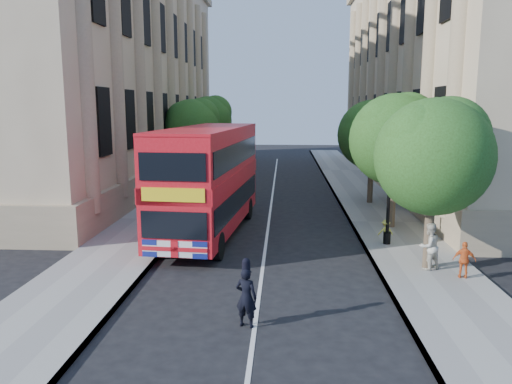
# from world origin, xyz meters

# --- Properties ---
(ground) EXTENTS (120.00, 120.00, 0.00)m
(ground) POSITION_xyz_m (0.00, 0.00, 0.00)
(ground) COLOR black
(ground) RESTS_ON ground
(pavement_right) EXTENTS (3.50, 80.00, 0.12)m
(pavement_right) POSITION_xyz_m (5.75, 10.00, 0.06)
(pavement_right) COLOR gray
(pavement_right) RESTS_ON ground
(pavement_left) EXTENTS (3.50, 80.00, 0.12)m
(pavement_left) POSITION_xyz_m (-5.75, 10.00, 0.06)
(pavement_left) COLOR gray
(pavement_left) RESTS_ON ground
(building_right) EXTENTS (12.00, 38.00, 18.00)m
(building_right) POSITION_xyz_m (13.80, 24.00, 9.00)
(building_right) COLOR tan
(building_right) RESTS_ON ground
(building_left) EXTENTS (12.00, 38.00, 18.00)m
(building_left) POSITION_xyz_m (-13.80, 24.00, 9.00)
(building_left) COLOR tan
(building_left) RESTS_ON ground
(tree_right_near) EXTENTS (4.00, 4.00, 6.08)m
(tree_right_near) POSITION_xyz_m (5.84, 3.03, 4.25)
(tree_right_near) COLOR #473828
(tree_right_near) RESTS_ON ground
(tree_right_mid) EXTENTS (4.20, 4.20, 6.37)m
(tree_right_mid) POSITION_xyz_m (5.84, 9.03, 4.45)
(tree_right_mid) COLOR #473828
(tree_right_mid) RESTS_ON ground
(tree_right_far) EXTENTS (4.00, 4.00, 6.15)m
(tree_right_far) POSITION_xyz_m (5.84, 15.03, 4.31)
(tree_right_far) COLOR #473828
(tree_right_far) RESTS_ON ground
(tree_left_far) EXTENTS (4.00, 4.00, 6.30)m
(tree_left_far) POSITION_xyz_m (-5.96, 22.03, 4.44)
(tree_left_far) COLOR #473828
(tree_left_far) RESTS_ON ground
(tree_left_back) EXTENTS (4.20, 4.20, 6.65)m
(tree_left_back) POSITION_xyz_m (-5.96, 30.03, 4.71)
(tree_left_back) COLOR #473828
(tree_left_back) RESTS_ON ground
(lamp_post) EXTENTS (0.32, 0.32, 5.16)m
(lamp_post) POSITION_xyz_m (5.00, 6.00, 2.51)
(lamp_post) COLOR black
(lamp_post) RESTS_ON pavement_right
(double_decker_bus) EXTENTS (3.59, 10.41, 4.72)m
(double_decker_bus) POSITION_xyz_m (-2.60, 7.50, 2.61)
(double_decker_bus) COLOR red
(double_decker_bus) RESTS_ON ground
(box_van) EXTENTS (2.21, 5.12, 2.90)m
(box_van) POSITION_xyz_m (-2.90, 15.30, 1.42)
(box_van) COLOR black
(box_van) RESTS_ON ground
(police_constable) EXTENTS (0.68, 0.56, 1.61)m
(police_constable) POSITION_xyz_m (-0.22, -1.87, 0.81)
(police_constable) COLOR black
(police_constable) RESTS_ON ground
(woman_pedestrian) EXTENTS (1.00, 0.92, 1.65)m
(woman_pedestrian) POSITION_xyz_m (5.78, 2.79, 0.95)
(woman_pedestrian) COLOR beige
(woman_pedestrian) RESTS_ON pavement_right
(child_a) EXTENTS (0.77, 0.46, 1.23)m
(child_a) POSITION_xyz_m (6.69, 1.95, 0.74)
(child_a) COLOR orange
(child_a) RESTS_ON pavement_right
(child_b) EXTENTS (0.68, 0.44, 0.98)m
(child_b) POSITION_xyz_m (4.96, 6.11, 0.61)
(child_b) COLOR #F1ED52
(child_b) RESTS_ON pavement_right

